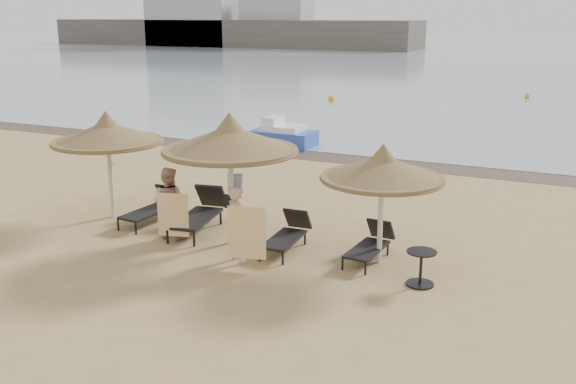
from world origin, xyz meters
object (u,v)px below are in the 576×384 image
lounger_near_right (288,233)px  side_table (421,269)px  lounger_far_right (371,243)px  palapa_right (382,169)px  person_left (168,197)px  lounger_far_left (154,207)px  lounger_near_left (201,212)px  pedal_boat (282,135)px  palapa_center (230,140)px  person_right (237,218)px  palapa_left (107,133)px

lounger_near_right → side_table: size_ratio=2.56×
lounger_far_right → side_table: 1.55m
palapa_right → side_table: size_ratio=3.69×
lounger_far_right → person_left: bearing=-167.4°
lounger_far_left → lounger_near_left: (1.35, -0.02, 0.06)m
palapa_right → lounger_near_left: (-4.41, 0.24, -1.54)m
lounger_far_left → pedal_boat: size_ratio=0.77×
lounger_near_right → side_table: (3.05, -0.72, -0.02)m
pedal_boat → palapa_center: bearing=-70.5°
lounger_near_right → palapa_right: bearing=-1.0°
lounger_near_left → person_right: person_right is taller
side_table → pedal_boat: size_ratio=0.28×
lounger_far_right → pedal_boat: 11.86m
lounger_near_left → person_left: person_left is taller
person_right → pedal_boat: bearing=-41.3°
person_right → palapa_left: bearing=10.9°
palapa_left → person_right: 4.62m
person_right → person_left: bearing=10.8°
lounger_far_left → lounger_far_right: lounger_far_left is taller
palapa_left → palapa_right: bearing=-0.9°
pedal_boat → palapa_right: bearing=-55.2°
palapa_center → lounger_far_left: palapa_center is taller
palapa_right → lounger_far_left: size_ratio=1.35×
lounger_far_left → pedal_boat: pedal_boat is taller
palapa_right → palapa_left: bearing=179.1°
palapa_left → palapa_center: 3.64m
palapa_right → person_left: size_ratio=1.31×
lounger_near_right → person_left: 2.83m
palapa_left → palapa_right: (6.90, -0.10, -0.16)m
palapa_right → lounger_far_left: palapa_right is taller
palapa_center → lounger_far_left: 3.20m
palapa_right → lounger_far_right: palapa_right is taller
palapa_center → lounger_near_left: palapa_center is taller
palapa_right → lounger_near_left: palapa_right is taller
side_table → pedal_boat: pedal_boat is taller
side_table → lounger_near_left: bearing=169.3°
lounger_far_right → side_table: lounger_far_right is taller
lounger_near_right → palapa_center: bearing=-174.2°
palapa_right → side_table: (1.04, -0.79, -1.64)m
lounger_near_left → pedal_boat: size_ratio=0.91×
palapa_left → side_table: (7.94, -0.89, -1.80)m
palapa_left → lounger_near_left: (2.49, 0.14, -1.70)m
person_right → pedal_boat: person_right is taller
palapa_left → lounger_near_left: size_ratio=1.23×
lounger_far_left → lounger_far_right: (5.54, -0.14, -0.04)m
palapa_center → lounger_near_right: palapa_center is taller
side_table → palapa_left: bearing=173.6°
palapa_right → person_left: bearing=-173.5°
person_right → pedal_boat: 11.91m
side_table → person_right: size_ratio=0.36×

